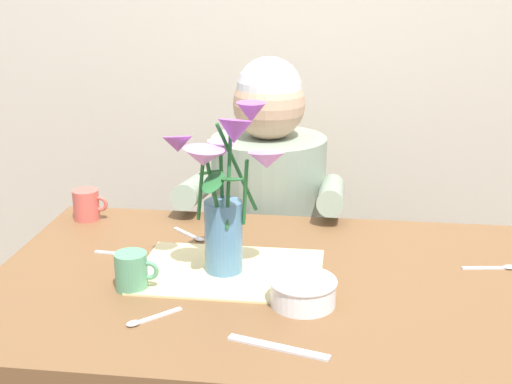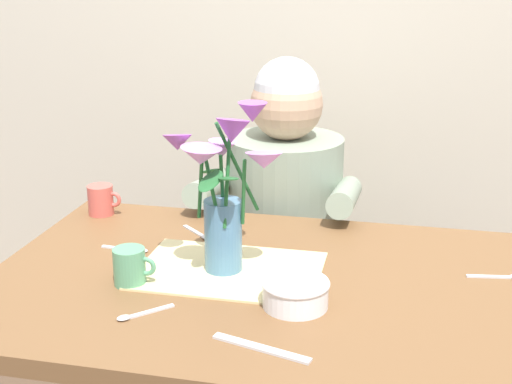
# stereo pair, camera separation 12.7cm
# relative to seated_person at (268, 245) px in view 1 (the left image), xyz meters

# --- Properties ---
(wood_panel_backdrop) EXTENTS (4.00, 0.10, 2.50)m
(wood_panel_backdrop) POSITION_rel_seated_person_xyz_m (0.07, 0.43, 0.69)
(wood_panel_backdrop) COLOR beige
(wood_panel_backdrop) RESTS_ON ground_plane
(dining_table) EXTENTS (1.20, 0.80, 0.74)m
(dining_table) POSITION_rel_seated_person_xyz_m (0.07, -0.62, 0.08)
(dining_table) COLOR brown
(dining_table) RESTS_ON ground_plane
(seated_person) EXTENTS (0.45, 0.47, 1.14)m
(seated_person) POSITION_rel_seated_person_xyz_m (0.00, 0.00, 0.00)
(seated_person) COLOR #4C4C56
(seated_person) RESTS_ON ground_plane
(striped_placemat) EXTENTS (0.40, 0.28, 0.00)m
(striped_placemat) POSITION_rel_seated_person_xyz_m (-0.02, -0.59, 0.18)
(striped_placemat) COLOR beige
(striped_placemat) RESTS_ON dining_table
(flower_vase) EXTENTS (0.27, 0.20, 0.37)m
(flower_vase) POSITION_rel_seated_person_xyz_m (-0.02, -0.60, 0.37)
(flower_vase) COLOR teal
(flower_vase) RESTS_ON dining_table
(ceramic_bowl) EXTENTS (0.14, 0.14, 0.06)m
(ceramic_bowl) POSITION_rel_seated_person_xyz_m (0.15, -0.72, 0.21)
(ceramic_bowl) COLOR white
(ceramic_bowl) RESTS_ON dining_table
(dinner_knife) EXTENTS (0.19, 0.07, 0.00)m
(dinner_knife) POSITION_rel_seated_person_xyz_m (0.12, -0.90, 0.18)
(dinner_knife) COLOR silver
(dinner_knife) RESTS_ON dining_table
(tea_cup) EXTENTS (0.09, 0.07, 0.08)m
(tea_cup) POSITION_rel_seated_person_xyz_m (-0.45, -0.31, 0.22)
(tea_cup) COLOR #CC564C
(tea_cup) RESTS_ON dining_table
(ceramic_mug) EXTENTS (0.09, 0.07, 0.08)m
(ceramic_mug) POSITION_rel_seated_person_xyz_m (-0.21, -0.70, 0.22)
(ceramic_mug) COLOR #569970
(ceramic_mug) RESTS_ON dining_table
(spoon_0) EXTENTS (0.10, 0.09, 0.01)m
(spoon_0) POSITION_rel_seated_person_xyz_m (-0.14, -0.40, 0.18)
(spoon_0) COLOR silver
(spoon_0) RESTS_ON dining_table
(spoon_1) EXTENTS (0.09, 0.09, 0.01)m
(spoon_1) POSITION_rel_seated_person_xyz_m (-0.14, -0.83, 0.18)
(spoon_1) COLOR silver
(spoon_1) RESTS_ON dining_table
(spoon_2) EXTENTS (0.12, 0.02, 0.01)m
(spoon_2) POSITION_rel_seated_person_xyz_m (-0.27, -0.53, 0.18)
(spoon_2) COLOR silver
(spoon_2) RESTS_ON dining_table
(spoon_3) EXTENTS (0.12, 0.03, 0.01)m
(spoon_3) POSITION_rel_seated_person_xyz_m (0.57, -0.50, 0.18)
(spoon_3) COLOR silver
(spoon_3) RESTS_ON dining_table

